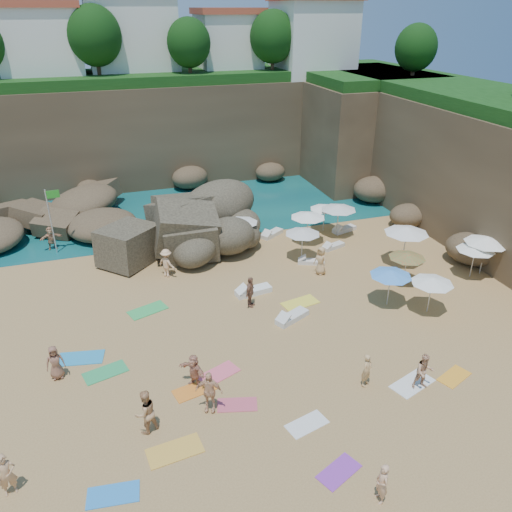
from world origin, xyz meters
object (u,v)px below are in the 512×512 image
object	(u,v)px
person_stand_1	(145,412)
person_stand_5	(51,238)
parasol_2	(303,231)
rock_outcrop	(190,250)
person_stand_0	(7,475)
person_stand_2	(167,263)
parasol_1	(339,207)
parasol_0	(241,220)
person_stand_3	(250,292)
person_stand_6	(382,484)
lounger_0	(253,291)
person_stand_4	(321,261)
flag_pole	(52,213)

from	to	relation	value
person_stand_1	person_stand_5	xyz separation A→B (m)	(-3.75, 16.97, -0.14)
parasol_2	rock_outcrop	bearing A→B (deg)	151.22
person_stand_0	person_stand_2	size ratio (longest dim) A/B	0.95
person_stand_2	person_stand_5	distance (m)	8.53
rock_outcrop	parasol_2	distance (m)	7.23
parasol_1	parasol_0	bearing A→B (deg)	177.39
person_stand_1	person_stand_0	bearing A→B (deg)	-8.90
rock_outcrop	person_stand_3	size ratio (longest dim) A/B	4.97
person_stand_2	person_stand_6	size ratio (longest dim) A/B	1.15
lounger_0	person_stand_1	xyz separation A→B (m)	(-6.51, -7.89, 0.72)
parasol_1	person_stand_0	distance (m)	23.47
person_stand_1	parasol_1	bearing A→B (deg)	-161.43
parasol_0	person_stand_0	xyz separation A→B (m)	(-11.91, -14.83, -1.02)
person_stand_0	person_stand_5	distance (m)	18.22
parasol_1	parasol_2	bearing A→B (deg)	-145.02
person_stand_0	person_stand_1	xyz separation A→B (m)	(4.35, 1.24, 0.08)
person_stand_4	parasol_2	bearing A→B (deg)	161.12
person_stand_0	person_stand_6	xyz separation A→B (m)	(10.75, -3.81, -0.06)
person_stand_3	person_stand_5	xyz separation A→B (m)	(-9.73, 10.20, -0.08)
person_stand_2	flag_pole	bearing A→B (deg)	9.03
parasol_2	lounger_0	distance (m)	5.20
person_stand_1	person_stand_6	size ratio (longest dim) A/B	1.20
rock_outcrop	flag_pole	distance (m)	8.42
rock_outcrop	parasol_2	world-z (taller)	parasol_2
lounger_0	person_stand_5	xyz separation A→B (m)	(-10.26, 9.08, 0.59)
person_stand_0	lounger_0	bearing A→B (deg)	26.33
flag_pole	person_stand_1	size ratio (longest dim) A/B	2.33
person_stand_0	parasol_1	bearing A→B (deg)	24.60
person_stand_6	person_stand_2	bearing A→B (deg)	-159.63
parasol_1	person_stand_4	world-z (taller)	parasol_1
person_stand_1	person_stand_2	world-z (taller)	person_stand_1
parasol_0	person_stand_5	size ratio (longest dim) A/B	1.41
parasol_2	flag_pole	bearing A→B (deg)	158.25
parasol_1	parasol_2	size ratio (longest dim) A/B	1.10
parasol_1	parasol_2	world-z (taller)	parasol_1
flag_pole	person_stand_1	world-z (taller)	flag_pole
person_stand_4	person_stand_5	bearing A→B (deg)	-146.48
person_stand_0	person_stand_3	size ratio (longest dim) A/B	0.96
person_stand_1	person_stand_2	size ratio (longest dim) A/B	1.05
flag_pole	person_stand_1	bearing A→B (deg)	-78.36
parasol_1	person_stand_3	bearing A→B (deg)	-140.99
flag_pole	lounger_0	size ratio (longest dim) A/B	2.12
person_stand_4	person_stand_6	distance (m)	14.52
parasol_1	person_stand_6	bearing A→B (deg)	-112.60
parasol_1	person_stand_5	size ratio (longest dim) A/B	1.56
parasol_0	person_stand_6	distance (m)	18.71
person_stand_0	person_stand_1	bearing A→B (deg)	2.24
parasol_2	person_stand_6	world-z (taller)	parasol_2
person_stand_0	person_stand_5	bearing A→B (deg)	74.38
lounger_0	person_stand_6	world-z (taller)	person_stand_6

